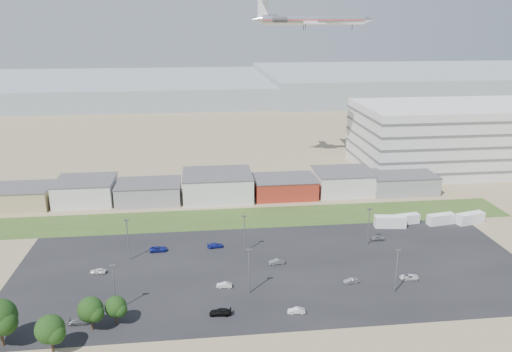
{
  "coord_description": "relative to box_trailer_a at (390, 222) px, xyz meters",
  "views": [
    {
      "loc": [
        -11.29,
        -83.68,
        55.53
      ],
      "look_at": [
        0.97,
        22.0,
        22.25
      ],
      "focal_mm": 35.0,
      "sensor_mm": 36.0,
      "label": 1
    }
  ],
  "objects": [
    {
      "name": "ground",
      "position": [
        -40.99,
        -40.59,
        -1.62
      ],
      "size": [
        700.0,
        700.0,
        0.0
      ],
      "primitive_type": "plane",
      "color": "#8F7D5B",
      "rests_on": "ground"
    },
    {
      "name": "parking_lot",
      "position": [
        -35.99,
        -20.59,
        -1.61
      ],
      "size": [
        120.0,
        50.0,
        0.01
      ],
      "primitive_type": "cube",
      "color": "black",
      "rests_on": "ground"
    },
    {
      "name": "grass_strip",
      "position": [
        -40.99,
        11.41,
        -1.61
      ],
      "size": [
        160.0,
        16.0,
        0.02
      ],
      "primitive_type": "cube",
      "color": "#34511E",
      "rests_on": "ground"
    },
    {
      "name": "hills_backdrop",
      "position": [
        -0.99,
        274.41,
        2.88
      ],
      "size": [
        700.0,
        200.0,
        9.0
      ],
      "primitive_type": null,
      "color": "gray",
      "rests_on": "ground"
    },
    {
      "name": "building_row",
      "position": [
        -57.99,
        30.41,
        2.38
      ],
      "size": [
        170.0,
        20.0,
        8.0
      ],
      "primitive_type": null,
      "color": "silver",
      "rests_on": "ground"
    },
    {
      "name": "parking_garage",
      "position": [
        49.01,
        54.41,
        10.88
      ],
      "size": [
        80.0,
        40.0,
        25.0
      ],
      "primitive_type": "cube",
      "color": "silver",
      "rests_on": "ground"
    },
    {
      "name": "box_trailer_a",
      "position": [
        0.0,
        0.0,
        0.0
      ],
      "size": [
        8.89,
        3.76,
        3.23
      ],
      "primitive_type": null,
      "rotation": [
        0.0,
        0.0,
        -0.13
      ],
      "color": "silver",
      "rests_on": "ground"
    },
    {
      "name": "box_trailer_b",
      "position": [
        5.78,
        2.03,
        -0.26
      ],
      "size": [
        7.52,
        3.41,
        2.72
      ],
      "primitive_type": null,
      "rotation": [
        0.0,
        0.0,
        0.16
      ],
      "color": "silver",
      "rests_on": "ground"
    },
    {
      "name": "box_trailer_c",
      "position": [
        15.19,
        0.48,
        -0.14
      ],
      "size": [
        8.19,
        3.75,
        2.96
      ],
      "primitive_type": null,
      "rotation": [
        0.0,
        0.0,
        0.17
      ],
      "color": "silver",
      "rests_on": "ground"
    },
    {
      "name": "box_trailer_d",
      "position": [
        23.83,
        0.01,
        -0.06
      ],
      "size": [
        8.67,
        4.54,
        3.11
      ],
      "primitive_type": null,
      "rotation": [
        0.0,
        0.0,
        0.25
      ],
      "color": "silver",
      "rests_on": "ground"
    },
    {
      "name": "tree_mid",
      "position": [
        -79.09,
        -46.53,
        2.46
      ],
      "size": [
        5.43,
        5.43,
        8.15
      ],
      "primitive_type": null,
      "color": "black",
      "rests_on": "ground"
    },
    {
      "name": "tree_right",
      "position": [
        -73.49,
        -40.56,
        2.21
      ],
      "size": [
        5.1,
        5.1,
        7.65
      ],
      "primitive_type": null,
      "color": "black",
      "rests_on": "ground"
    },
    {
      "name": "tree_near",
      "position": [
        -69.19,
        -39.07,
        1.66
      ],
      "size": [
        4.36,
        4.36,
        6.54
      ],
      "primitive_type": null,
      "color": "black",
      "rests_on": "ground"
    },
    {
      "name": "lightpole_front_l",
      "position": [
        -70.01,
        -34.35,
        3.39
      ],
      "size": [
        1.18,
        0.49,
        10.02
      ],
      "primitive_type": null,
      "color": "slate",
      "rests_on": "ground"
    },
    {
      "name": "lightpole_front_m",
      "position": [
        -42.93,
        -30.83,
        3.52
      ],
      "size": [
        1.21,
        0.5,
        10.27
      ],
      "primitive_type": null,
      "color": "slate",
      "rests_on": "ground"
    },
    {
      "name": "lightpole_front_r",
      "position": [
        -11.98,
        -33.97,
        3.34
      ],
      "size": [
        1.17,
        0.49,
        9.9
      ],
      "primitive_type": null,
      "color": "slate",
      "rests_on": "ground"
    },
    {
      "name": "lightpole_back_l",
      "position": [
        -70.18,
        -12.01,
        3.61
      ],
      "size": [
        1.23,
        0.51,
        10.46
      ],
      "primitive_type": null,
      "color": "slate",
      "rests_on": "ground"
    },
    {
      "name": "lightpole_back_m",
      "position": [
        -42.0,
        -10.93,
        3.24
      ],
      "size": [
        1.14,
        0.48,
        9.71
      ],
      "primitive_type": null,
      "color": "slate",
      "rests_on": "ground"
    },
    {
      "name": "lightpole_back_r",
      "position": [
        -10.04,
        -10.43,
        3.37
      ],
      "size": [
        1.17,
        0.49,
        9.97
      ],
      "primitive_type": null,
      "color": "slate",
      "rests_on": "ground"
    },
    {
      "name": "airliner",
      "position": [
        -10.05,
        60.57,
        54.17
      ],
      "size": [
        46.86,
        33.19,
        13.39
      ],
      "primitive_type": null,
      "rotation": [
        0.0,
        0.0,
        -0.05
      ],
      "color": "silver"
    },
    {
      "name": "parked_car_0",
      "position": [
        -6.73,
        -29.06,
        -1.04
      ],
      "size": [
        4.3,
        2.32,
        1.15
      ],
      "primitive_type": "imported",
      "rotation": [
        0.0,
        0.0,
        -1.68
      ],
      "color": "silver",
      "rests_on": "ground"
    },
    {
      "name": "parked_car_1",
      "position": [
        -20.15,
        -29.27,
        -1.06
      ],
      "size": [
        3.5,
        1.61,
        1.11
      ],
      "primitive_type": "imported",
      "rotation": [
        0.0,
        0.0,
        -1.44
      ],
      "color": "#A5A5AA",
      "rests_on": "ground"
    },
    {
      "name": "parked_car_3",
      "position": [
        -49.39,
        -38.36,
        -0.98
      ],
      "size": [
        4.51,
        2.17,
        1.27
      ],
      "primitive_type": "imported",
      "rotation": [
        0.0,
        0.0,
        -1.66
      ],
      "color": "black",
      "rests_on": "ground"
    },
    {
      "name": "parked_car_4",
      "position": [
        -48.03,
        -27.78,
        -1.06
      ],
      "size": [
        3.49,
        1.51,
        1.12
      ],
      "primitive_type": "imported",
      "rotation": [
        0.0,
        0.0,
        -1.67
      ],
      "color": "silver",
      "rests_on": "ground"
    },
    {
      "name": "parked_car_5",
      "position": [
        -76.51,
        -18.25,
        -1.0
      ],
      "size": [
        3.76,
        1.8,
        1.24
      ],
      "primitive_type": "imported",
      "rotation": [
        0.0,
        0.0,
        -1.66
      ],
      "color": "silver",
      "rests_on": "ground"
    },
    {
      "name": "parked_car_6",
      "position": [
        -49.22,
        -7.65,
        -1.02
      ],
      "size": [
        4.29,
        2.14,
        1.2
      ],
      "primitive_type": "imported",
      "rotation": [
        0.0,
        0.0,
        1.69
      ],
      "color": "navy",
      "rests_on": "ground"
    },
    {
      "name": "parked_car_7",
      "position": [
        -35.01,
        -18.36,
        -0.99
      ],
      "size": [
        3.91,
        1.73,
        1.25
      ],
      "primitive_type": "imported",
      "rotation": [
        0.0,
        0.0,
        -1.46
      ],
      "color": "#595B5E",
      "rests_on": "ground"
    },
    {
      "name": "parked_car_8",
      "position": [
        -6.45,
        -8.11,
        -0.97
      ],
      "size": [
        3.87,
        1.75,
        1.29
      ],
      "primitive_type": "imported",
      "rotation": [
        0.0,
        0.0,
        1.63
      ],
      "color": "#A5A5AA",
      "rests_on": "ground"
    },
    {
      "name": "parked_car_9",
      "position": [
        -63.51,
        -8.16,
        -0.99
      ],
      "size": [
        4.6,
        2.35,
        1.24
      ],
      "primitive_type": "imported",
      "rotation": [
        0.0,
        0.0,
        1.64
      ],
      "color": "navy",
      "rests_on": "ground"
    },
    {
      "name": "parked_car_10",
      "position": [
        -76.34,
        -38.29,
        -1.03
      ],
      "size": [
        4.04,
        1.69,
        1.17
      ],
      "primitive_type": "imported",
      "rotation": [
        0.0,
        0.0,
        1.58
      ],
      "color": "#595B5E",
      "rests_on": "ground"
    },
    {
      "name": "parked_car_13",
      "position": [
        -34.38,
        -39.51,
        -1.04
      ],
      "size": [
        3.55,
        1.45,
        1.14
      ],
      "primitive_type": "imported",
      "rotation": [
        0.0,
        0.0,
        -1.64
      ],
      "color": "silver",
      "rests_on": "ground"
    }
  ]
}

